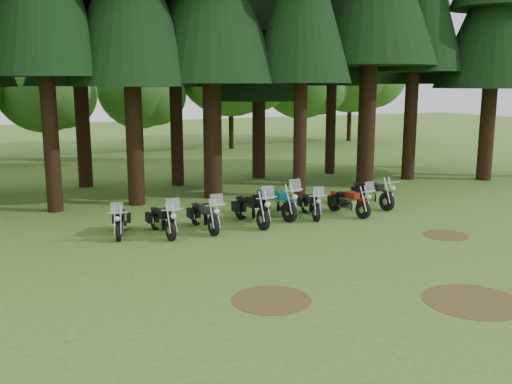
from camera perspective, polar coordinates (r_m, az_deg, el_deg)
ground at (r=16.00m, az=7.93°, el=-6.56°), size 120.00×120.00×0.00m
pine_back_4 at (r=29.03m, az=0.29°, el=17.75°), size 4.94×4.94×13.78m
decid_3 at (r=38.03m, az=-20.09°, el=9.83°), size 6.12×5.95×7.65m
decid_4 at (r=40.31m, az=-11.19°, el=10.09°), size 5.93×5.76×7.41m
decid_5 at (r=41.95m, az=-1.93°, el=12.85°), size 8.45×8.21×10.56m
decid_6 at (r=46.07m, az=5.07°, el=11.35°), size 7.06×6.86×8.82m
decid_7 at (r=48.44m, az=10.01°, el=12.42°), size 8.44×8.20×10.55m
dirt_patch_0 at (r=12.93m, az=1.55°, el=-10.71°), size 1.80×1.80×0.01m
dirt_patch_1 at (r=19.12m, az=18.47°, el=-4.12°), size 1.40×1.40×0.01m
dirt_patch_2 at (r=13.72m, az=20.89°, el=-10.16°), size 2.20×2.20×0.01m
motorcycle_0 at (r=18.56m, az=-13.43°, el=-2.97°), size 0.82×1.98×1.26m
motorcycle_1 at (r=18.31m, az=-9.32°, el=-2.87°), size 0.43×2.19×1.38m
motorcycle_2 at (r=18.73m, az=-5.18°, el=-2.44°), size 0.42×2.22×1.40m
motorcycle_3 at (r=19.41m, az=-0.44°, el=-1.81°), size 0.46×2.41×1.51m
motorcycle_4 at (r=20.44m, az=1.93°, el=-1.12°), size 0.66×2.49×1.56m
motorcycle_5 at (r=20.60m, az=5.47°, el=-1.33°), size 0.74×2.04×1.29m
motorcycle_6 at (r=21.12m, az=9.25°, el=-1.03°), size 0.60×2.20×1.38m
motorcycle_7 at (r=22.67m, az=11.53°, el=-0.23°), size 0.40×2.36×0.96m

